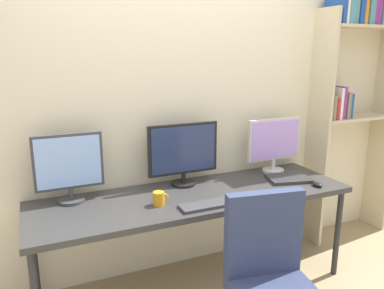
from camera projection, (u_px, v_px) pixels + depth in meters
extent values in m
cube|color=beige|center=(173.00, 107.00, 2.89)|extent=(4.66, 0.10, 2.60)
cube|color=#333333|center=(195.00, 197.00, 2.66)|extent=(2.26, 0.68, 0.04)
cylinder|color=#262628|center=(337.00, 233.00, 2.91)|extent=(0.04, 0.04, 0.70)
cylinder|color=#262628|center=(34.00, 256.00, 2.59)|extent=(0.04, 0.04, 0.70)
cylinder|color=#262628|center=(290.00, 206.00, 3.43)|extent=(0.04, 0.04, 0.70)
cube|color=beige|center=(318.00, 132.00, 3.29)|extent=(0.03, 0.28, 2.07)
cube|color=beige|center=(384.00, 125.00, 3.60)|extent=(0.03, 0.28, 2.07)
cube|color=beige|center=(353.00, 117.00, 3.42)|extent=(0.76, 0.28, 0.02)
cube|color=beige|center=(363.00, 27.00, 3.23)|extent=(0.76, 0.28, 0.02)
cube|color=gray|center=(326.00, 107.00, 3.26)|extent=(0.03, 0.22, 0.21)
cube|color=red|center=(329.00, 108.00, 3.28)|extent=(0.03, 0.22, 0.18)
cube|color=white|center=(333.00, 103.00, 3.28)|extent=(0.03, 0.22, 0.27)
cube|color=#8C338C|center=(336.00, 102.00, 3.30)|extent=(0.04, 0.22, 0.28)
cube|color=gray|center=(340.00, 104.00, 3.31)|extent=(0.04, 0.22, 0.23)
cube|color=#1E4799|center=(343.00, 105.00, 3.34)|extent=(0.03, 0.22, 0.22)
cube|color=#1E4799|center=(335.00, 11.00, 3.06)|extent=(0.04, 0.22, 0.21)
cube|color=white|center=(339.00, 9.00, 3.08)|extent=(0.03, 0.22, 0.24)
cube|color=teal|center=(343.00, 11.00, 3.10)|extent=(0.04, 0.22, 0.21)
cube|color=teal|center=(347.00, 7.00, 3.12)|extent=(0.06, 0.22, 0.29)
cube|color=#1E4799|center=(353.00, 8.00, 3.14)|extent=(0.05, 0.22, 0.27)
cube|color=orange|center=(357.00, 11.00, 3.17)|extent=(0.04, 0.22, 0.22)
cube|color=teal|center=(363.00, 8.00, 3.17)|extent=(0.05, 0.22, 0.29)
cube|color=#8C338C|center=(366.00, 13.00, 3.21)|extent=(0.04, 0.22, 0.20)
cube|color=#8C338C|center=(370.00, 12.00, 3.23)|extent=(0.04, 0.22, 0.23)
cube|color=teal|center=(375.00, 12.00, 3.23)|extent=(0.04, 0.22, 0.22)
cube|color=navy|center=(264.00, 233.00, 2.07)|extent=(0.45, 0.14, 0.48)
cylinder|color=#38383D|center=(72.00, 200.00, 2.52)|extent=(0.18, 0.18, 0.02)
cylinder|color=#38383D|center=(71.00, 194.00, 2.51)|extent=(0.03, 0.03, 0.07)
cube|color=#38383D|center=(68.00, 162.00, 2.46)|extent=(0.44, 0.03, 0.37)
cube|color=#8CB2F2|center=(69.00, 162.00, 2.45)|extent=(0.41, 0.01, 0.33)
cylinder|color=black|center=(184.00, 183.00, 2.84)|extent=(0.18, 0.18, 0.02)
cylinder|color=black|center=(183.00, 178.00, 2.83)|extent=(0.03, 0.03, 0.07)
cube|color=black|center=(183.00, 149.00, 2.78)|extent=(0.54, 0.03, 0.38)
cube|color=navy|center=(184.00, 149.00, 2.76)|extent=(0.50, 0.01, 0.34)
cylinder|color=silver|center=(273.00, 170.00, 3.16)|extent=(0.18, 0.18, 0.02)
cylinder|color=silver|center=(273.00, 164.00, 3.14)|extent=(0.03, 0.03, 0.09)
cube|color=silver|center=(274.00, 139.00, 3.09)|extent=(0.49, 0.03, 0.34)
cube|color=#B28CE5|center=(276.00, 140.00, 3.08)|extent=(0.45, 0.01, 0.31)
cube|color=#38383D|center=(209.00, 205.00, 2.45)|extent=(0.40, 0.13, 0.02)
ellipsoid|color=#38383D|center=(261.00, 195.00, 2.60)|extent=(0.06, 0.10, 0.03)
ellipsoid|color=black|center=(317.00, 184.00, 2.80)|extent=(0.06, 0.10, 0.03)
cube|color=#2D2D2D|center=(289.00, 179.00, 2.94)|extent=(0.36, 0.29, 0.02)
cylinder|color=orange|center=(159.00, 198.00, 2.46)|extent=(0.08, 0.08, 0.09)
torus|color=orange|center=(165.00, 197.00, 2.47)|extent=(0.06, 0.01, 0.06)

